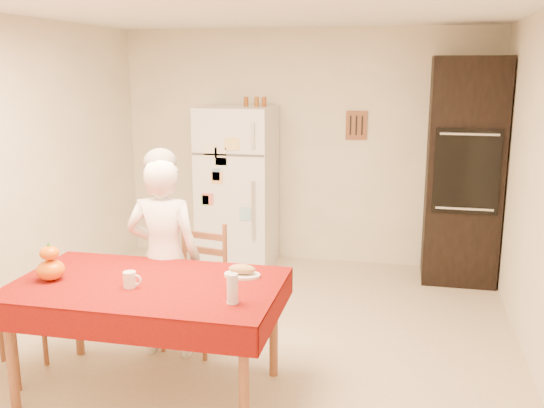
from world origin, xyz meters
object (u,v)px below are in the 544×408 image
(seated_woman, at_px, (164,258))
(pumpkin_lower, at_px, (51,270))
(refrigerator, at_px, (238,188))
(coffee_mug, at_px, (130,280))
(wine_glass, at_px, (232,289))
(chair_far, at_px, (198,281))
(bread_plate, at_px, (242,275))
(oven_cabinet, at_px, (464,172))
(dining_table, at_px, (147,293))

(seated_woman, distance_m, pumpkin_lower, 0.82)
(refrigerator, relative_size, seated_woman, 1.14)
(coffee_mug, xyz_separation_m, pumpkin_lower, (-0.55, 0.02, 0.02))
(coffee_mug, height_order, wine_glass, wine_glass)
(chair_far, distance_m, bread_plate, 0.76)
(seated_woman, height_order, pumpkin_lower, seated_woman)
(oven_cabinet, relative_size, wine_glass, 12.50)
(refrigerator, distance_m, coffee_mug, 2.78)
(oven_cabinet, xyz_separation_m, bread_plate, (-1.57, -2.48, -0.33))
(dining_table, bearing_deg, chair_far, 84.80)
(refrigerator, height_order, oven_cabinet, oven_cabinet)
(coffee_mug, bearing_deg, refrigerator, 91.68)
(oven_cabinet, bearing_deg, coffee_mug, -127.90)
(wine_glass, distance_m, bread_plate, 0.46)
(dining_table, height_order, coffee_mug, coffee_mug)
(coffee_mug, bearing_deg, oven_cabinet, 52.10)
(pumpkin_lower, bearing_deg, coffee_mug, -1.57)
(wine_glass, bearing_deg, dining_table, 161.73)
(chair_far, xyz_separation_m, bread_plate, (0.49, -0.51, 0.26))
(chair_far, bearing_deg, coffee_mug, -88.24)
(bread_plate, bearing_deg, seated_woman, 155.69)
(refrigerator, relative_size, oven_cabinet, 0.77)
(refrigerator, height_order, wine_glass, refrigerator)
(refrigerator, xyz_separation_m, seated_woman, (0.04, -2.13, -0.11))
(refrigerator, bearing_deg, chair_far, -83.49)
(seated_woman, height_order, wine_glass, seated_woman)
(oven_cabinet, relative_size, pumpkin_lower, 12.26)
(wine_glass, bearing_deg, refrigerator, 105.06)
(oven_cabinet, bearing_deg, chair_far, -136.34)
(oven_cabinet, distance_m, bread_plate, 2.95)
(coffee_mug, bearing_deg, wine_glass, -9.00)
(coffee_mug, bearing_deg, bread_plate, 28.60)
(chair_far, bearing_deg, oven_cabinet, 54.52)
(chair_far, bearing_deg, wine_glass, -49.16)
(coffee_mug, distance_m, bread_plate, 0.72)
(bread_plate, bearing_deg, pumpkin_lower, -164.50)
(pumpkin_lower, bearing_deg, bread_plate, 15.50)
(pumpkin_lower, bearing_deg, refrigerator, 80.32)
(oven_cabinet, bearing_deg, dining_table, -127.99)
(bread_plate, bearing_deg, oven_cabinet, 57.69)
(oven_cabinet, distance_m, seated_woman, 3.14)
(pumpkin_lower, xyz_separation_m, wine_glass, (1.25, -0.13, 0.02))
(dining_table, height_order, pumpkin_lower, pumpkin_lower)
(bread_plate, bearing_deg, chair_far, 133.75)
(chair_far, distance_m, coffee_mug, 0.92)
(oven_cabinet, xyz_separation_m, wine_glass, (-1.50, -2.93, -0.25))
(chair_far, xyz_separation_m, wine_glass, (0.56, -0.97, 0.34))
(refrigerator, height_order, dining_table, refrigerator)
(refrigerator, xyz_separation_m, pumpkin_lower, (-0.47, -2.76, -0.02))
(chair_far, bearing_deg, seated_woman, -119.36)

